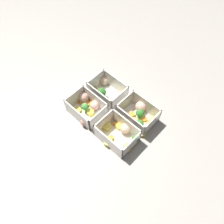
# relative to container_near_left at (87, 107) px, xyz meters

# --- Properties ---
(ground_plane) EXTENTS (4.00, 4.00, 0.00)m
(ground_plane) POSITION_rel_container_near_left_xyz_m (0.09, 0.05, -0.03)
(ground_plane) COLOR gray
(container_near_left) EXTENTS (0.15, 0.12, 0.08)m
(container_near_left) POSITION_rel_container_near_left_xyz_m (0.00, 0.00, 0.00)
(container_near_left) COLOR silver
(container_near_left) RESTS_ON ground_plane
(container_near_right) EXTENTS (0.17, 0.13, 0.08)m
(container_near_right) POSITION_rel_container_near_left_xyz_m (0.18, 0.00, -0.00)
(container_near_right) COLOR silver
(container_near_right) RESTS_ON ground_plane
(container_far_left) EXTENTS (0.17, 0.11, 0.08)m
(container_far_left) POSITION_rel_container_near_left_xyz_m (0.00, 0.11, 0.00)
(container_far_left) COLOR silver
(container_far_left) RESTS_ON ground_plane
(container_far_right) EXTENTS (0.15, 0.13, 0.08)m
(container_far_right) POSITION_rel_container_near_left_xyz_m (0.18, 0.12, -0.00)
(container_far_right) COLOR silver
(container_far_right) RESTS_ON ground_plane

